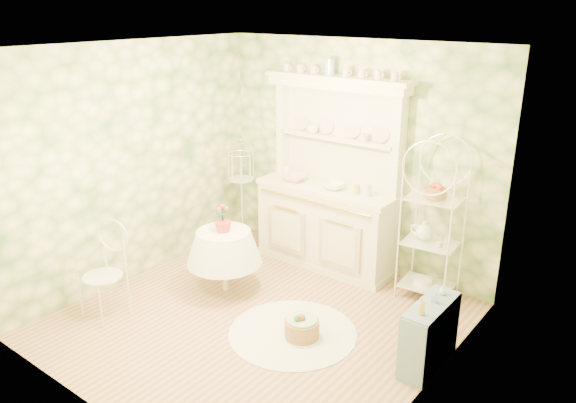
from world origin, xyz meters
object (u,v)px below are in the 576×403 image
Objects in this scene: floor_basket at (302,327)px; bakers_rack at (433,218)px; cafe_chair at (103,277)px; birdcage_stand at (242,191)px; round_table at (225,265)px; kitchen_dresser at (327,176)px; side_shelf at (429,337)px.

bakers_rack is at bearing 67.24° from floor_basket.
cafe_chair is 2.08m from floor_basket.
birdcage_stand is 2.45m from floor_basket.
round_table is at bearing 169.10° from floor_basket.
birdcage_stand reaches higher than floor_basket.
round_table is 0.42× the size of birdcage_stand.
bakers_rack reaches higher than birdcage_stand.
birdcage_stand is at bearing 123.22° from round_table.
kitchen_dresser is 1.36m from bakers_rack.
side_shelf is 2.40m from round_table.
side_shelf is (0.53, -1.14, -0.65)m from bakers_rack.
kitchen_dresser reaches higher than side_shelf.
bakers_rack is at bearing 3.09° from birdcage_stand.
kitchen_dresser is at bearing 173.63° from bakers_rack.
round_table is 1.31m from cafe_chair.
round_table is (-0.51, -1.25, -0.83)m from kitchen_dresser.
cafe_chair is at bearing -141.25° from bakers_rack.
round_table is 0.70× the size of cafe_chair.
birdcage_stand is 4.30× the size of floor_basket.
bakers_rack reaches higher than round_table.
kitchen_dresser is at bearing 7.43° from birdcage_stand.
cafe_chair is (-2.45, -2.39, -0.49)m from bakers_rack.
cafe_chair is (-1.10, -2.41, -0.70)m from kitchen_dresser.
floor_basket is at bearing -34.16° from birdcage_stand.
floor_basket is (0.73, -1.49, -1.03)m from kitchen_dresser.
round_table is at bearing -56.78° from birdcage_stand.
side_shelf is at bearing 3.98° from cafe_chair.
kitchen_dresser reaches higher than floor_basket.
kitchen_dresser is 6.67× the size of floor_basket.
kitchen_dresser is 2.74m from cafe_chair.
kitchen_dresser is 1.30m from birdcage_stand.
bakers_rack is (1.35, -0.02, -0.21)m from kitchen_dresser.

